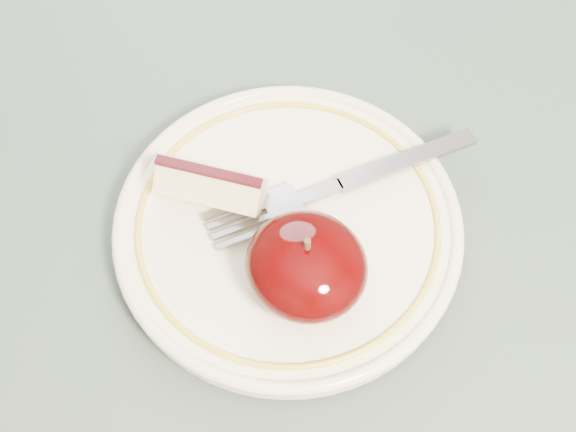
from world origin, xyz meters
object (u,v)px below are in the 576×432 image
Objects in this scene: plate at (288,227)px; apple_half at (306,266)px; fork at (338,186)px; table at (316,264)px.

apple_half reaches higher than plate.
fork reaches higher than plate.
plate is 1.27× the size of fork.
table is 4.02× the size of plate.
apple_half is (0.03, -0.02, 0.03)m from plate.
apple_half reaches higher than fork.
table is 0.11m from fork.
table is 0.11m from plate.
apple_half is at bearing -131.16° from fork.
apple_half is at bearing -35.41° from plate.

